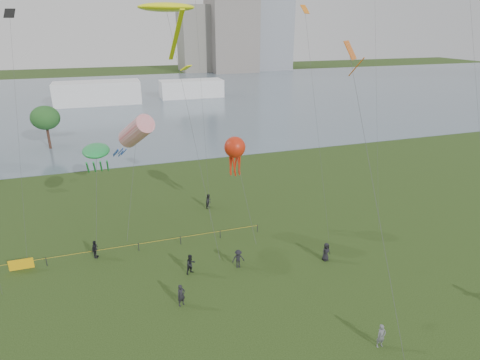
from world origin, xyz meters
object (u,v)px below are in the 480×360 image
object	(u,v)px
kite_flyer	(381,336)
kite_octopus	(235,148)
kite_stingray	(167,8)
fence	(69,257)

from	to	relation	value
kite_flyer	kite_octopus	distance (m)	21.77
kite_flyer	kite_stingray	world-z (taller)	kite_stingray
fence	kite_flyer	bearing A→B (deg)	-40.55
kite_octopus	kite_stingray	bearing A→B (deg)	140.82
kite_flyer	kite_stingray	size ratio (longest dim) A/B	0.08
fence	kite_octopus	xyz separation A→B (m)	(16.55, 2.68, 7.88)
fence	kite_stingray	world-z (taller)	kite_stingray
kite_stingray	kite_octopus	bearing A→B (deg)	-20.12
kite_stingray	kite_octopus	xyz separation A→B (m)	(5.72, -1.91, -12.98)
kite_octopus	fence	bearing A→B (deg)	168.48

